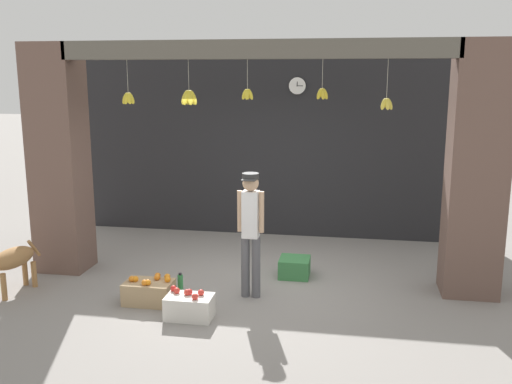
# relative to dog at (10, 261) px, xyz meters

# --- Properties ---
(ground_plane) EXTENTS (60.00, 60.00, 0.00)m
(ground_plane) POSITION_rel_dog_xyz_m (3.03, 0.75, -0.45)
(ground_plane) COLOR gray
(shop_back_wall) EXTENTS (6.97, 0.12, 3.24)m
(shop_back_wall) POSITION_rel_dog_xyz_m (3.03, 3.41, 1.17)
(shop_back_wall) COLOR #232326
(shop_back_wall) RESTS_ON ground_plane
(shop_pillar_left) EXTENTS (0.70, 0.60, 3.24)m
(shop_pillar_left) POSITION_rel_dog_xyz_m (0.20, 1.05, 1.17)
(shop_pillar_left) COLOR brown
(shop_pillar_left) RESTS_ON ground_plane
(shop_pillar_right) EXTENTS (0.70, 0.60, 3.24)m
(shop_pillar_right) POSITION_rel_dog_xyz_m (5.87, 1.05, 1.17)
(shop_pillar_right) COLOR brown
(shop_pillar_right) RESTS_ON ground_plane
(storefront_awning) EXTENTS (5.07, 0.26, 0.87)m
(storefront_awning) POSITION_rel_dog_xyz_m (3.01, 0.87, 2.64)
(storefront_awning) COLOR #5B564C
(dog) EXTENTS (0.42, 0.96, 0.67)m
(dog) POSITION_rel_dog_xyz_m (0.00, 0.00, 0.00)
(dog) COLOR #9E7042
(dog) RESTS_ON ground_plane
(shopkeeper) EXTENTS (0.34, 0.27, 1.62)m
(shopkeeper) POSITION_rel_dog_xyz_m (3.09, 0.43, 0.50)
(shopkeeper) COLOR #56565B
(shopkeeper) RESTS_ON ground_plane
(fruit_crate_oranges) EXTENTS (0.60, 0.39, 0.35)m
(fruit_crate_oranges) POSITION_rel_dog_xyz_m (1.87, 0.01, -0.30)
(fruit_crate_oranges) COLOR tan
(fruit_crate_oranges) RESTS_ON ground_plane
(fruit_crate_apples) EXTENTS (0.55, 0.35, 0.34)m
(fruit_crate_apples) POSITION_rel_dog_xyz_m (2.50, -0.34, -0.30)
(fruit_crate_apples) COLOR silver
(fruit_crate_apples) RESTS_ON ground_plane
(produce_box_green) EXTENTS (0.42, 0.42, 0.27)m
(produce_box_green) POSITION_rel_dog_xyz_m (3.57, 1.27, -0.32)
(produce_box_green) COLOR #387A42
(produce_box_green) RESTS_ON ground_plane
(water_bottle) EXTENTS (0.07, 0.07, 0.28)m
(water_bottle) POSITION_rel_dog_xyz_m (2.16, 0.38, -0.32)
(water_bottle) COLOR #38934C
(water_bottle) RESTS_ON ground_plane
(wall_clock) EXTENTS (0.30, 0.03, 0.30)m
(wall_clock) POSITION_rel_dog_xyz_m (3.36, 3.33, 2.17)
(wall_clock) COLOR black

